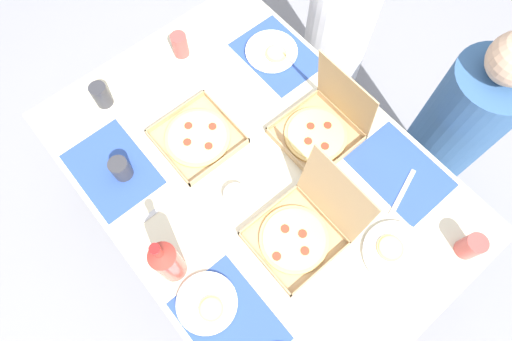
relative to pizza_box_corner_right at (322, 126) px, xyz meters
The scene contains 23 objects.
ground_plane 0.84m from the pizza_box_corner_right, 97.19° to the right, with size 6.00×6.00×0.00m, color gray.
dining_table 0.33m from the pizza_box_corner_right, 97.19° to the right, with size 1.60×1.14×0.73m.
placemat_near_left 0.83m from the pizza_box_corner_right, 118.85° to the right, with size 0.36×0.26×0.00m, color #2D4C9E.
placemat_near_right 0.79m from the pizza_box_corner_right, 66.00° to the right, with size 0.36×0.26×0.00m, color #2D4C9E.
placemat_far_left 0.42m from the pizza_box_corner_right, 163.60° to the left, with size 0.36×0.26×0.00m, color #2D4C9E.
placemat_far_right 0.35m from the pizza_box_corner_right, 20.01° to the left, with size 0.36×0.26×0.00m, color #2D4C9E.
pizza_box_corner_right is the anchor object (origin of this frame).
pizza_box_edge_far 0.49m from the pizza_box_corner_right, 126.56° to the right, with size 0.29×0.29×0.04m.
pizza_box_corner_left 0.42m from the pizza_box_corner_right, 52.72° to the right, with size 0.28×0.33×0.32m.
plate_near_right 0.43m from the pizza_box_corner_right, 165.72° to the left, with size 0.23×0.23×0.03m.
plate_near_left 0.54m from the pizza_box_corner_right, 14.18° to the right, with size 0.24×0.24×0.03m.
plate_middle 0.78m from the pizza_box_corner_right, 72.65° to the right, with size 0.21×0.21×0.03m.
soda_bottle 0.77m from the pizza_box_corner_right, 85.19° to the right, with size 0.09×0.09×0.32m.
cup_clear_left 0.68m from the pizza_box_corner_right, ahead, with size 0.07×0.07×0.11m, color #BF4742.
cup_dark 0.78m from the pizza_box_corner_right, 116.87° to the right, with size 0.07×0.07×0.09m, color #333338.
cup_clear_right 0.89m from the pizza_box_corner_right, 139.14° to the right, with size 0.07×0.07×0.11m, color #333338.
cup_spare 0.70m from the pizza_box_corner_right, 163.96° to the right, with size 0.07×0.07×0.11m, color #BF4742.
condiment_bowl 0.43m from the pizza_box_corner_right, 90.50° to the right, with size 0.09×0.09×0.04m, color white.
knife_by_far_left 0.71m from the pizza_box_corner_right, 150.17° to the right, with size 0.21×0.02×0.01m, color #B7B7BC.
knife_by_near_left 0.39m from the pizza_box_corner_right, ahead, with size 0.21×0.02×0.01m, color #B7B7BC.
knife_by_far_right 0.67m from the pizza_box_corner_right, 103.03° to the right, with size 0.21×0.02×0.01m, color #B7B7BC.
diner_left_seat 0.71m from the pizza_box_corner_right, 127.06° to the left, with size 0.32×0.32×1.15m.
diner_right_seat 0.67m from the pizza_box_corner_right, 58.60° to the left, with size 0.32×0.32×1.17m.
Camera 1 is at (0.49, -0.41, 2.23)m, focal length 29.83 mm.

